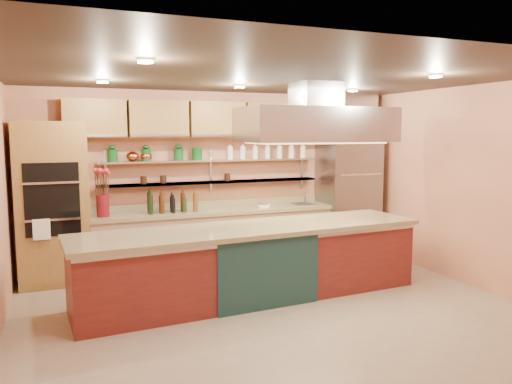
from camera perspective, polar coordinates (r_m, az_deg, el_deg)
name	(u,v)px	position (r m, az deg, el deg)	size (l,w,h in m)	color
floor	(274,312)	(6.21, 2.09, -13.53)	(6.00, 5.00, 0.02)	gray
ceiling	(275,75)	(5.86, 2.22, 13.19)	(6.00, 5.00, 0.02)	black
wall_back	(213,178)	(8.21, -4.91, 1.57)	(6.00, 0.04, 2.80)	tan
wall_front	(416,238)	(3.75, 17.82, -5.08)	(6.00, 0.04, 2.80)	tan
wall_right	(471,186)	(7.59, 23.36, 0.60)	(0.04, 5.00, 2.80)	tan
oven_stack	(53,204)	(7.57, -22.21, -1.27)	(0.95, 0.64, 2.30)	olive
refrigerator	(348,195)	(8.89, 10.46, -0.38)	(0.95, 0.72, 2.10)	gray
back_counter	(216,238)	(8.05, -4.57, -5.27)	(3.84, 0.64, 0.93)	#9F7D5F
wall_shelf_lower	(213,182)	(8.07, -4.98, 1.12)	(3.60, 0.26, 0.03)	#B4B8BC
wall_shelf_upper	(212,161)	(8.04, -5.01, 3.61)	(3.60, 0.26, 0.03)	#B4B8BC
upper_cabinets	(216,120)	(8.00, -4.61, 8.25)	(4.60, 0.36, 0.55)	olive
range_hood	(315,125)	(6.71, 6.81, 7.63)	(2.00, 1.00, 0.45)	#B4B8BC
ceiling_downlights	(268,80)	(6.04, 1.43, 12.72)	(4.00, 2.80, 0.02)	#FFE5A5
island	(252,262)	(6.55, -0.42, -8.03)	(4.51, 0.98, 0.94)	maroon
flower_vase	(103,206)	(7.57, -17.10, -1.52)	(0.18, 0.18, 0.32)	maroon
oil_bottle_cluster	(173,204)	(7.72, -9.50, -1.38)	(0.80, 0.23, 0.26)	black
kitchen_scale	(263,204)	(8.18, 0.82, -1.39)	(0.18, 0.13, 0.10)	white
bar_faucet	(305,198)	(8.60, 5.63, -0.69)	(0.03, 0.03, 0.20)	silver
copper_kettle	(132,156)	(7.77, -13.94, 3.97)	(0.19, 0.19, 0.15)	#B94E2A
green_canister	(197,154)	(7.97, -6.75, 4.35)	(0.16, 0.16, 0.19)	#0E4216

